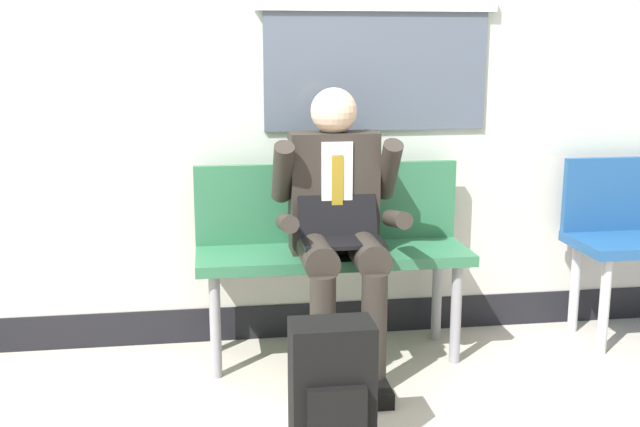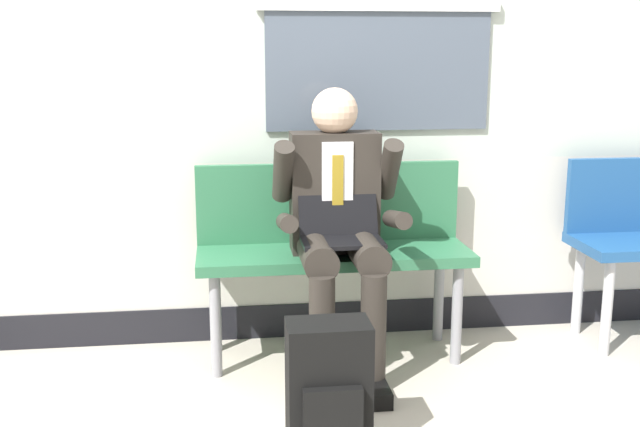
# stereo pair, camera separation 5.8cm
# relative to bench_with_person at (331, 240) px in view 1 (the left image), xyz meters

# --- Properties ---
(ground_plane) EXTENTS (18.00, 18.00, 0.00)m
(ground_plane) POSITION_rel_bench_with_person_xyz_m (-0.18, -0.36, -0.56)
(ground_plane) COLOR #B2A899
(station_wall) EXTENTS (5.95, 0.17, 3.20)m
(station_wall) POSITION_rel_bench_with_person_xyz_m (-0.18, 0.28, 1.02)
(station_wall) COLOR beige
(station_wall) RESTS_ON ground
(bench_with_person) EXTENTS (1.27, 0.42, 0.91)m
(bench_with_person) POSITION_rel_bench_with_person_xyz_m (0.00, 0.00, 0.00)
(bench_with_person) COLOR #2D6B47
(bench_with_person) RESTS_ON ground
(person_seated) EXTENTS (0.57, 0.70, 1.28)m
(person_seated) POSITION_rel_bench_with_person_xyz_m (0.00, -0.20, 0.13)
(person_seated) COLOR #2D2823
(person_seated) RESTS_ON ground
(backpack) EXTENTS (0.30, 0.23, 0.50)m
(backpack) POSITION_rel_bench_with_person_xyz_m (-0.15, -0.94, -0.32)
(backpack) COLOR black
(backpack) RESTS_ON ground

